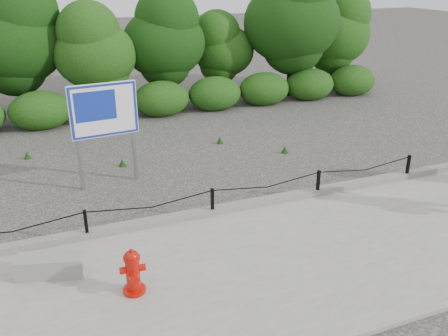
% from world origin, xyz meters
% --- Properties ---
extents(ground, '(90.00, 90.00, 0.00)m').
position_xyz_m(ground, '(0.00, 0.00, 0.00)').
color(ground, '#2D2B28').
rests_on(ground, ground).
extents(sidewalk, '(14.00, 4.00, 0.08)m').
position_xyz_m(sidewalk, '(0.00, -2.00, 0.04)').
color(sidewalk, gray).
rests_on(sidewalk, ground).
extents(curb, '(14.00, 0.22, 0.14)m').
position_xyz_m(curb, '(0.00, 0.05, 0.15)').
color(curb, slate).
rests_on(curb, sidewalk).
extents(chain_barrier, '(10.06, 0.06, 0.60)m').
position_xyz_m(chain_barrier, '(0.00, 0.00, 0.46)').
color(chain_barrier, black).
rests_on(chain_barrier, sidewalk).
extents(treeline, '(20.40, 3.92, 5.20)m').
position_xyz_m(treeline, '(0.72, 8.90, 2.60)').
color(treeline, black).
rests_on(treeline, ground).
extents(fire_hydrant, '(0.41, 0.42, 0.77)m').
position_xyz_m(fire_hydrant, '(-2.01, -1.90, 0.45)').
color(fire_hydrant, '#B60F06').
rests_on(fire_hydrant, sidewalk).
extents(concrete_block, '(1.15, 0.66, 0.35)m').
position_xyz_m(concrete_block, '(-3.19, -0.95, 0.25)').
color(concrete_block, gray).
rests_on(concrete_block, sidewalk).
extents(advertising_sign, '(1.53, 0.25, 2.45)m').
position_xyz_m(advertising_sign, '(-1.67, 2.46, 1.73)').
color(advertising_sign, slate).
rests_on(advertising_sign, ground).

